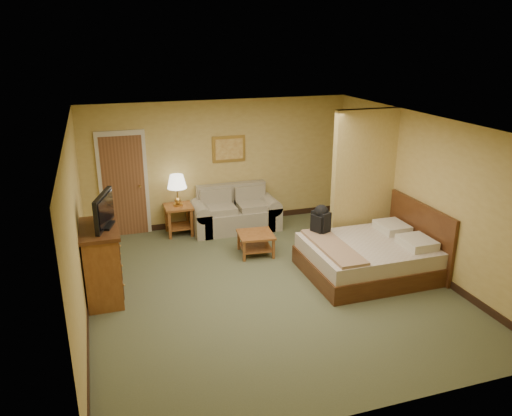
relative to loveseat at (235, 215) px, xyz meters
name	(u,v)px	position (x,y,z in m)	size (l,w,h in m)	color
floor	(267,286)	(-0.19, -2.57, -0.29)	(6.00, 6.00, 0.00)	#4F5537
ceiling	(269,124)	(-0.19, -2.57, 2.31)	(6.00, 6.00, 0.00)	white
back_wall	(220,164)	(-0.19, 0.43, 1.01)	(5.50, 0.02, 2.60)	tan
left_wall	(77,230)	(-2.94, -2.57, 1.01)	(0.02, 6.00, 2.60)	tan
right_wall	(423,193)	(2.56, -2.57, 1.01)	(0.02, 6.00, 2.60)	tan
partition	(363,181)	(1.96, -1.65, 1.01)	(1.20, 0.15, 2.60)	tan
door	(124,185)	(-2.14, 0.39, 0.74)	(0.94, 0.16, 2.10)	beige
baseboard	(221,220)	(-0.19, 0.42, -0.23)	(5.50, 0.02, 0.12)	black
loveseat	(235,215)	(0.00, 0.00, 0.00)	(1.77, 0.82, 0.90)	gray
side_table	(179,215)	(-1.15, 0.08, 0.10)	(0.55, 0.55, 0.60)	brown
table_lamp	(177,182)	(-1.15, 0.08, 0.79)	(0.38, 0.38, 0.63)	#B98D44
coffee_table	(256,239)	(0.01, -1.34, 0.00)	(0.68, 0.68, 0.40)	brown
wall_picture	(229,149)	(0.00, 0.40, 1.31)	(0.69, 0.04, 0.54)	#B78E3F
dresser	(102,263)	(-2.67, -2.15, 0.29)	(0.56, 1.07, 1.14)	brown
tv	(104,211)	(-2.57, -2.15, 1.09)	(0.30, 0.80, 0.50)	black
bed	(372,256)	(1.63, -2.67, 0.02)	(2.07, 1.76, 1.14)	#452310
backpack	(321,218)	(0.96, -2.04, 0.54)	(0.30, 0.35, 0.52)	black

